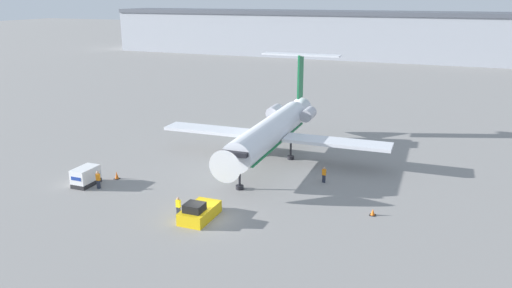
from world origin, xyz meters
name	(u,v)px	position (x,y,z in m)	size (l,w,h in m)	color
ground_plane	(206,219)	(0.00, 0.00, 0.00)	(600.00, 600.00, 0.00)	gray
terminal_building	(390,36)	(0.00, 120.00, 7.06)	(180.00, 16.80, 14.07)	#9EA3AD
airplane_main	(272,130)	(-0.29, 17.68, 3.60)	(27.47, 26.75, 11.13)	silver
pushback_tug	(199,212)	(-0.58, -0.09, 0.65)	(2.27, 4.25, 1.77)	yellow
luggage_cart	(86,176)	(-15.16, 2.81, 0.94)	(1.67, 2.87, 1.89)	#232326
worker_near_tug	(178,206)	(-2.55, -0.28, 0.94)	(0.40, 0.25, 1.79)	#232838
worker_by_wing	(324,174)	(7.33, 12.51, 0.88)	(0.40, 0.24, 1.69)	#232838
worker_on_apron	(98,179)	(-13.35, 2.49, 0.97)	(0.40, 0.26, 1.84)	#232838
traffic_cone_left	(117,175)	(-13.36, 5.45, 0.39)	(0.54, 0.54, 0.81)	black
traffic_cone_right	(373,212)	(13.36, 6.19, 0.28)	(0.54, 0.54, 0.59)	black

